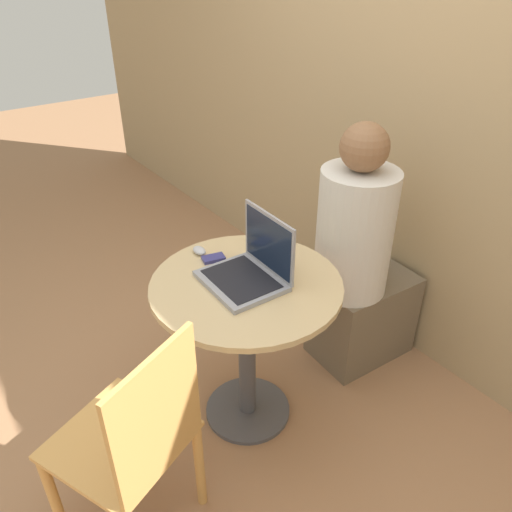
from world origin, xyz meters
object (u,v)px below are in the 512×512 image
person_seated (359,271)px  laptop (250,268)px  chair_empty (135,445)px  cell_phone (213,258)px

person_seated → laptop: bearing=-91.3°
laptop → person_seated: (0.01, 0.63, -0.26)m
chair_empty → laptop: bearing=110.0°
cell_phone → chair_empty: size_ratio=0.11×
laptop → chair_empty: laptop is taller
chair_empty → cell_phone: bearing=126.4°
laptop → chair_empty: (0.23, -0.63, -0.32)m
cell_phone → chair_empty: 0.78m
chair_empty → person_seated: (-0.21, 1.26, 0.06)m
laptop → chair_empty: 0.74m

